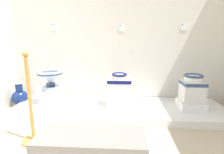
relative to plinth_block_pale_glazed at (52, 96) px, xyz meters
The scene contains 13 objects.
wall_back 1.77m from the plinth_block_pale_glazed, 22.32° to the left, with size 4.10×0.06×3.03m, color silver.
display_platform 1.14m from the plinth_block_pale_glazed, ahead, with size 3.36×0.97×0.11m, color white.
plinth_block_pale_glazed is the anchor object (origin of this frame).
antique_toilet_pale_glazed 0.33m from the plinth_block_pale_glazed, ahead, with size 0.42×0.42×0.33m.
plinth_block_rightmost 1.14m from the plinth_block_pale_glazed, ahead, with size 0.39×0.39×0.12m, color white.
antique_toilet_rightmost 1.15m from the plinth_block_pale_glazed, ahead, with size 0.37×0.26×0.41m.
plinth_block_central_ornate 2.26m from the plinth_block_pale_glazed, ahead, with size 0.38×0.37×0.12m, color white.
antique_toilet_central_ornate 2.27m from the plinth_block_pale_glazed, ahead, with size 0.33×0.31×0.41m.
info_placard_first 1.24m from the plinth_block_pale_glazed, 93.59° to the left, with size 0.11×0.01×0.13m.
info_placard_second 1.68m from the plinth_block_pale_glazed, 20.17° to the left, with size 0.10×0.01×0.11m.
info_placard_third 2.54m from the plinth_block_pale_glazed, 10.85° to the left, with size 0.13×0.01×0.12m.
decorative_vase_corner 0.63m from the plinth_block_pale_glazed, behind, with size 0.27×0.27×0.44m.
stanchion_post_near_left 0.97m from the plinth_block_pale_glazed, 80.65° to the right, with size 0.27×0.27×1.05m.
Camera 1 is at (2.01, -0.60, 1.18)m, focal length 28.53 mm.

